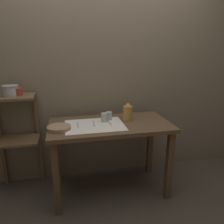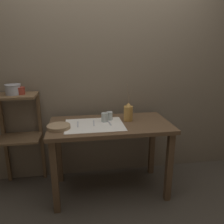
{
  "view_description": "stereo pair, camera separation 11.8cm",
  "coord_description": "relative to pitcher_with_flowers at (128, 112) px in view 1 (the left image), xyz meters",
  "views": [
    {
      "loc": [
        -0.43,
        -2.08,
        1.53
      ],
      "look_at": [
        0.02,
        0.0,
        0.91
      ],
      "focal_mm": 35.0,
      "sensor_mm": 36.0,
      "label": 1
    },
    {
      "loc": [
        -0.32,
        -2.1,
        1.53
      ],
      "look_at": [
        0.02,
        0.0,
        0.91
      ],
      "focal_mm": 35.0,
      "sensor_mm": 36.0,
      "label": 2
    }
  ],
  "objects": [
    {
      "name": "wooden_table",
      "position": [
        -0.2,
        -0.06,
        -0.21
      ],
      "size": [
        1.24,
        0.64,
        0.79
      ],
      "color": "brown",
      "rests_on": "ground_plane"
    },
    {
      "name": "glass_tumbler_far",
      "position": [
        -0.19,
        0.05,
        -0.04
      ],
      "size": [
        0.07,
        0.07,
        0.09
      ],
      "color": "#B7C1BC",
      "rests_on": "wooden_table"
    },
    {
      "name": "fork_outer",
      "position": [
        -0.37,
        -0.03,
        -0.09
      ],
      "size": [
        0.02,
        0.16,
        0.0
      ],
      "color": "#A8A8AD",
      "rests_on": "wooden_table"
    },
    {
      "name": "pitcher_with_flowers",
      "position": [
        0.0,
        0.0,
        0.0
      ],
      "size": [
        0.1,
        0.1,
        0.41
      ],
      "color": "#B7843D",
      "rests_on": "wooden_table"
    },
    {
      "name": "wooden_shelf_unit",
      "position": [
        -1.16,
        0.21,
        -0.14
      ],
      "size": [
        0.44,
        0.32,
        1.08
      ],
      "color": "brown",
      "rests_on": "ground_plane"
    },
    {
      "name": "glass_tumbler_near",
      "position": [
        -0.25,
        0.0,
        -0.04
      ],
      "size": [
        0.07,
        0.07,
        0.09
      ],
      "color": "#B7C1BC",
      "rests_on": "wooden_table"
    },
    {
      "name": "fork_inner",
      "position": [
        -0.53,
        -0.04,
        -0.09
      ],
      "size": [
        0.01,
        0.16,
        0.0
      ],
      "color": "#A8A8AD",
      "rests_on": "wooden_table"
    },
    {
      "name": "stone_wall_back",
      "position": [
        -0.2,
        0.38,
        0.32
      ],
      "size": [
        7.0,
        0.06,
        2.4
      ],
      "color": "#7A6B56",
      "rests_on": "ground_plane"
    },
    {
      "name": "linen_cloth",
      "position": [
        -0.37,
        -0.08,
        -0.09
      ],
      "size": [
        0.58,
        0.43,
        0.0
      ],
      "color": "white",
      "rests_on": "wooden_table"
    },
    {
      "name": "knife_center",
      "position": [
        -0.21,
        -0.05,
        -0.09
      ],
      "size": [
        0.03,
        0.16,
        0.0
      ],
      "color": "#A8A8AD",
      "rests_on": "wooden_table"
    },
    {
      "name": "wooden_bowl",
      "position": [
        -0.71,
        -0.14,
        -0.07
      ],
      "size": [
        0.22,
        0.22,
        0.04
      ],
      "color": "#9E7F5B",
      "rests_on": "wooden_table"
    },
    {
      "name": "metal_pot_small",
      "position": [
        -1.1,
        0.17,
        0.24
      ],
      "size": [
        0.09,
        0.09,
        0.07
      ],
      "color": "#9E3828",
      "rests_on": "wooden_shelf_unit"
    },
    {
      "name": "metal_pot_large",
      "position": [
        -1.17,
        0.17,
        0.25
      ],
      "size": [
        0.16,
        0.16,
        0.1
      ],
      "color": "#A8A8AD",
      "rests_on": "wooden_shelf_unit"
    },
    {
      "name": "ground_plane",
      "position": [
        -0.2,
        -0.06,
        -0.88
      ],
      "size": [
        12.0,
        12.0,
        0.0
      ],
      "primitive_type": "plane",
      "color": "#473F35"
    }
  ]
}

